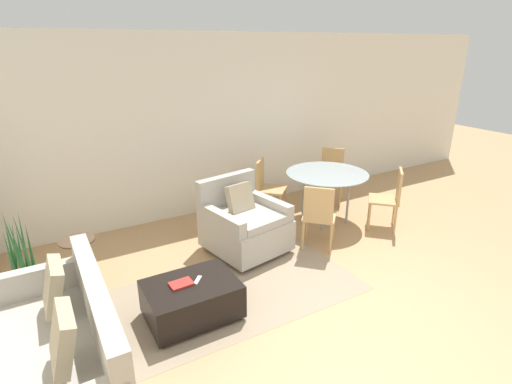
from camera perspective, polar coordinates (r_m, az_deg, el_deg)
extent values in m
plane|color=tan|center=(4.32, 14.56, -16.95)|extent=(20.00, 20.00, 0.00)
cube|color=white|center=(6.34, -5.73, 9.44)|extent=(12.00, 0.06, 2.75)
cube|color=gray|center=(4.56, -3.02, -14.02)|extent=(2.77, 1.46, 0.00)
cube|color=beige|center=(4.21, 0.15, -17.27)|extent=(2.71, 0.05, 0.00)
cube|color=beige|center=(4.38, -1.51, -15.57)|extent=(2.71, 0.05, 0.00)
cube|color=beige|center=(4.55, -3.02, -13.99)|extent=(2.71, 0.05, 0.00)
cube|color=beige|center=(4.74, -4.39, -12.53)|extent=(2.71, 0.05, 0.00)
cube|color=beige|center=(4.92, -5.65, -11.16)|extent=(2.71, 0.05, 0.00)
cube|color=#B2ADA3|center=(3.72, -26.60, -21.68)|extent=(0.86, 1.78, 0.43)
cube|color=#B2ADA3|center=(3.46, -21.68, -14.96)|extent=(0.14, 1.78, 0.47)
cube|color=#B2ADA3|center=(4.22, -28.30, -10.96)|extent=(0.80, 0.12, 0.26)
cube|color=tan|center=(3.77, -27.00, -11.89)|extent=(0.19, 0.40, 0.41)
cube|color=tan|center=(3.17, -25.96, -18.25)|extent=(0.19, 0.40, 0.41)
cube|color=#B2ADA3|center=(5.24, -1.43, -5.84)|extent=(1.05, 1.08, 0.39)
cube|color=#B2ADA3|center=(5.11, -1.19, -3.50)|extent=(0.80, 0.92, 0.10)
cube|color=#B2ADA3|center=(5.36, -4.23, -0.11)|extent=(0.90, 0.28, 0.49)
cube|color=#B2ADA3|center=(4.90, -4.99, -4.02)|extent=(0.28, 0.87, 0.20)
cube|color=#B2ADA3|center=(5.35, 1.76, -1.78)|extent=(0.28, 0.87, 0.20)
cylinder|color=brown|center=(4.88, -1.88, -11.02)|extent=(0.05, 0.05, 0.06)
cylinder|color=brown|center=(5.31, 4.38, -8.29)|extent=(0.05, 0.05, 0.06)
cylinder|color=brown|center=(5.43, -7.06, -7.70)|extent=(0.05, 0.05, 0.06)
cylinder|color=brown|center=(5.82, -1.02, -5.51)|extent=(0.05, 0.05, 0.06)
cube|color=tan|center=(5.14, -2.30, -0.81)|extent=(0.39, 0.27, 0.37)
cube|color=black|center=(4.13, -9.15, -14.80)|extent=(0.89, 0.64, 0.35)
cylinder|color=black|center=(3.95, -13.11, -20.55)|extent=(0.04, 0.04, 0.04)
cylinder|color=black|center=(4.17, -2.28, -17.45)|extent=(0.04, 0.04, 0.04)
cylinder|color=black|center=(4.37, -15.36, -16.25)|extent=(0.04, 0.04, 0.04)
cylinder|color=black|center=(4.57, -5.56, -13.75)|extent=(0.04, 0.04, 0.04)
cube|color=#B72D28|center=(4.02, -10.63, -12.77)|extent=(0.22, 0.16, 0.02)
cube|color=#B7B7BC|center=(4.07, -8.34, -12.34)|extent=(0.13, 0.14, 0.01)
cylinder|color=brown|center=(4.90, -29.79, -12.17)|extent=(0.40, 0.40, 0.32)
cylinder|color=black|center=(4.83, -30.10, -10.66)|extent=(0.37, 0.37, 0.02)
cone|color=#2D6B38|center=(4.70, -29.52, -7.14)|extent=(0.05, 0.07, 0.59)
cone|color=#2D6B38|center=(4.70, -30.24, -6.41)|extent=(0.07, 0.08, 0.72)
cone|color=#2D6B38|center=(4.73, -30.63, -7.35)|extent=(0.07, 0.05, 0.57)
cone|color=#2D6B38|center=(4.79, -31.25, -7.06)|extent=(0.11, 0.07, 0.58)
cone|color=#2D6B38|center=(4.68, -31.62, -6.97)|extent=(0.05, 0.07, 0.69)
cone|color=#2D6B38|center=(4.67, -31.68, -7.98)|extent=(0.06, 0.08, 0.56)
cone|color=#2D6B38|center=(4.63, -31.26, -6.76)|extent=(0.11, 0.09, 0.76)
cone|color=#2D6B38|center=(4.64, -30.84, -7.26)|extent=(0.10, 0.04, 0.66)
cone|color=#2D6B38|center=(4.61, -30.29, -6.76)|extent=(0.10, 0.10, 0.75)
cylinder|color=#4C3828|center=(4.73, -24.24, -6.32)|extent=(0.37, 0.37, 0.02)
cylinder|color=#4C3828|center=(4.86, -23.74, -9.39)|extent=(0.04, 0.04, 0.57)
cylinder|color=#4C3828|center=(5.01, -23.26, -12.30)|extent=(0.21, 0.21, 0.02)
cylinder|color=#99A8AD|center=(6.01, 10.13, 2.65)|extent=(1.22, 1.22, 0.01)
cylinder|color=#99999E|center=(5.83, 9.57, -1.95)|extent=(0.04, 0.04, 0.76)
cylinder|color=#99999E|center=(6.13, 13.01, -1.08)|extent=(0.04, 0.04, 0.76)
cylinder|color=#99999E|center=(6.17, 6.82, -0.51)|extent=(0.04, 0.04, 0.76)
cylinder|color=#99999E|center=(6.45, 10.20, 0.25)|extent=(0.04, 0.04, 0.76)
cube|color=tan|center=(5.35, 9.04, -3.43)|extent=(0.59, 0.59, 0.03)
cube|color=tan|center=(5.08, 8.94, -1.80)|extent=(0.29, 0.29, 0.45)
cylinder|color=tan|center=(5.59, 10.96, -4.99)|extent=(0.03, 0.03, 0.42)
cylinder|color=tan|center=(5.62, 7.29, -4.63)|extent=(0.03, 0.03, 0.42)
cylinder|color=tan|center=(5.27, 10.63, -6.63)|extent=(0.03, 0.03, 0.42)
cylinder|color=tan|center=(5.30, 6.73, -6.23)|extent=(0.03, 0.03, 0.42)
cube|color=tan|center=(6.12, 17.76, -1.05)|extent=(0.59, 0.59, 0.03)
cube|color=tan|center=(6.06, 19.79, 0.90)|extent=(0.29, 0.29, 0.45)
cylinder|color=tan|center=(6.36, 15.88, -2.21)|extent=(0.03, 0.03, 0.42)
cylinder|color=tan|center=(6.03, 15.88, -3.49)|extent=(0.03, 0.03, 0.42)
cylinder|color=tan|center=(6.38, 19.11, -2.50)|extent=(0.03, 0.03, 0.42)
cylinder|color=tan|center=(6.05, 19.28, -3.79)|extent=(0.03, 0.03, 0.42)
cube|color=tan|center=(6.24, 2.25, 0.37)|extent=(0.59, 0.59, 0.03)
cube|color=tan|center=(6.20, 0.57, 2.61)|extent=(0.29, 0.29, 0.45)
cylinder|color=tan|center=(6.12, 3.49, -2.32)|extent=(0.03, 0.03, 0.42)
cylinder|color=tan|center=(6.45, 4.14, -1.11)|extent=(0.03, 0.03, 0.42)
cylinder|color=tan|center=(6.20, 0.23, -1.98)|extent=(0.03, 0.03, 0.42)
cylinder|color=tan|center=(6.52, 1.04, -0.81)|extent=(0.03, 0.03, 0.42)
cube|color=tan|center=(6.91, 10.62, 2.06)|extent=(0.59, 0.59, 0.03)
cube|color=tan|center=(7.02, 10.89, 4.39)|extent=(0.29, 0.29, 0.45)
cylinder|color=tan|center=(6.83, 8.87, -0.06)|extent=(0.03, 0.03, 0.42)
cylinder|color=tan|center=(6.81, 11.87, -0.33)|extent=(0.03, 0.03, 0.42)
cylinder|color=tan|center=(7.17, 9.20, 0.92)|extent=(0.03, 0.03, 0.42)
cylinder|color=tan|center=(7.15, 12.07, 0.66)|extent=(0.03, 0.03, 0.42)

